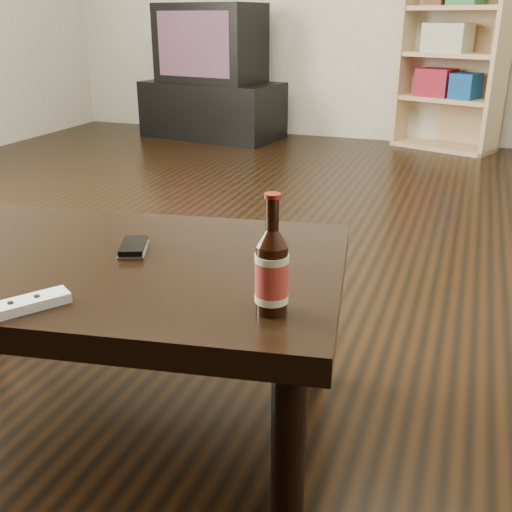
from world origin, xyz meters
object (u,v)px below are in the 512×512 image
(coffee_table, at_px, (92,280))
(tv_stand, at_px, (213,110))
(remote, at_px, (22,305))
(tv, at_px, (211,43))
(bookshelf, at_px, (455,50))
(beer_bottle, at_px, (272,272))
(phone, at_px, (134,247))

(coffee_table, bearing_deg, tv_stand, 109.53)
(remote, bearing_deg, tv, 142.91)
(coffee_table, bearing_deg, bookshelf, 81.10)
(tv, xyz_separation_m, beer_bottle, (1.71, -3.61, -0.23))
(bookshelf, bearing_deg, tv_stand, -152.23)
(tv_stand, bearing_deg, coffee_table, -60.81)
(phone, bearing_deg, tv, 88.22)
(bookshelf, relative_size, remote, 7.97)
(beer_bottle, bearing_deg, tv, 115.37)
(tv, bearing_deg, bookshelf, 15.96)
(bookshelf, xyz_separation_m, phone, (-0.50, -3.63, -0.26))
(coffee_table, height_order, beer_bottle, beer_bottle)
(tv, bearing_deg, beer_bottle, -54.97)
(tv_stand, bearing_deg, beer_bottle, -54.98)
(tv_stand, relative_size, phone, 8.69)
(bookshelf, xyz_separation_m, coffee_table, (-0.58, -3.70, -0.33))
(tv, xyz_separation_m, remote, (1.28, -3.76, -0.30))
(tv_stand, relative_size, tv, 1.29)
(bookshelf, bearing_deg, beer_bottle, -70.13)
(tv_stand, xyz_separation_m, phone, (1.32, -3.43, 0.22))
(bookshelf, distance_m, beer_bottle, 3.82)
(bookshelf, xyz_separation_m, beer_bottle, (-0.11, -3.81, -0.19))
(bookshelf, xyz_separation_m, remote, (-0.54, -3.96, -0.26))
(tv_stand, distance_m, bookshelf, 1.89)
(tv_stand, height_order, phone, phone)
(coffee_table, relative_size, remote, 7.29)
(tv, distance_m, phone, 3.68)
(beer_bottle, height_order, phone, beer_bottle)
(tv_stand, relative_size, remote, 6.51)
(beer_bottle, xyz_separation_m, remote, (-0.43, -0.15, -0.07))
(remote, bearing_deg, coffee_table, 131.99)
(tv_stand, bearing_deg, bookshelf, 15.92)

